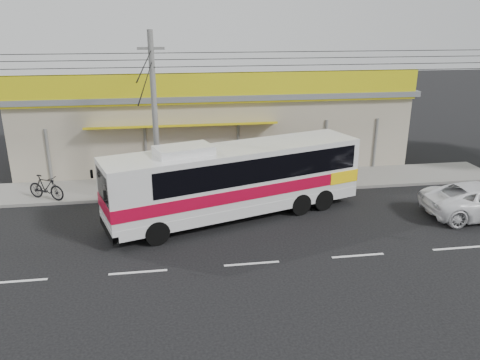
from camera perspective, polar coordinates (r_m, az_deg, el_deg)
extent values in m
plane|color=black|center=(19.22, 0.13, -6.59)|extent=(120.00, 120.00, 0.00)
cube|color=slate|center=(24.69, -1.99, -0.48)|extent=(30.00, 3.20, 0.15)
cube|color=#ADA28C|center=(29.52, -3.33, 6.82)|extent=(22.00, 8.00, 4.20)
cube|color=slate|center=(29.13, -3.41, 11.15)|extent=(22.60, 8.60, 0.30)
cube|color=#D0C912|center=(24.99, -2.53, 11.14)|extent=(22.00, 0.24, 1.60)
cube|color=#B20918|center=(24.83, -7.20, 10.96)|extent=(9.00, 0.10, 1.20)
cube|color=#197815|center=(26.45, 11.89, 11.20)|extent=(2.40, 0.10, 1.10)
cube|color=navy|center=(27.51, 17.28, 11.04)|extent=(2.20, 0.10, 1.10)
cube|color=#B20918|center=(25.62, -23.28, 9.85)|extent=(3.00, 0.10, 1.10)
cube|color=#CBB60B|center=(25.01, -7.01, 6.61)|extent=(10.00, 1.20, 0.37)
cube|color=silver|center=(20.22, -0.42, 0.22)|extent=(11.51, 5.75, 2.74)
cube|color=#B20727|center=(20.32, -0.41, -0.66)|extent=(11.56, 5.80, 0.52)
cube|color=yellow|center=(22.81, 10.72, 1.21)|extent=(2.19, 2.77, 0.57)
cube|color=black|center=(20.32, 1.25, 2.13)|extent=(9.73, 5.20, 1.04)
cube|color=black|center=(18.44, -16.21, -1.04)|extent=(0.79, 2.02, 1.42)
cube|color=silver|center=(18.89, -6.88, 3.62)|extent=(2.57, 1.96, 0.34)
cylinder|color=black|center=(18.45, -10.10, -6.35)|extent=(1.03, 0.59, 0.98)
cylinder|color=black|center=(20.34, -11.87, -4.01)|extent=(1.03, 0.59, 0.98)
cylinder|color=black|center=(21.73, 10.06, -2.37)|extent=(1.03, 0.59, 0.98)
cylinder|color=black|center=(23.36, 6.97, -0.69)|extent=(1.03, 0.59, 0.98)
imported|color=maroon|center=(25.11, -9.89, 0.92)|extent=(1.95, 1.33, 0.97)
imported|color=black|center=(24.03, -22.57, -0.84)|extent=(2.02, 1.44, 1.20)
cylinder|color=slate|center=(21.78, -10.31, 7.17)|extent=(0.26, 0.26, 7.90)
cube|color=slate|center=(21.38, -10.82, 15.49)|extent=(1.19, 0.12, 0.12)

